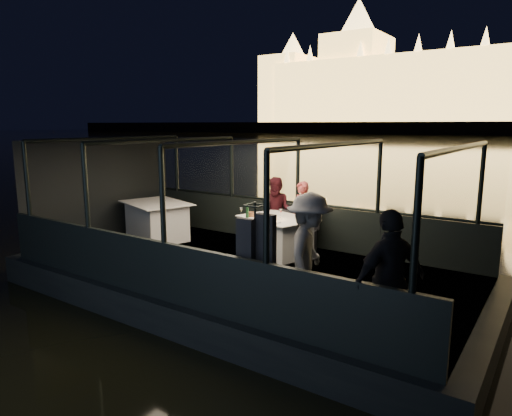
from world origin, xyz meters
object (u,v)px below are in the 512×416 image
Objects in this scene: dining_table_aft at (157,223)px; passenger_stripe at (309,254)px; dining_table_central at (277,236)px; passenger_dark at (390,280)px; chair_port_right at (305,231)px; chair_port_left at (281,228)px; coat_stand at (255,254)px; person_woman_coral at (301,213)px; person_man_maroon at (277,210)px; wine_bottle at (247,210)px.

passenger_stripe reaches higher than dining_table_aft.
dining_table_central is 4.16m from passenger_dark.
chair_port_left is at bearing 164.62° from chair_port_right.
coat_stand is at bearing 117.83° from passenger_stripe.
dining_table_central is at bearing 9.18° from dining_table_aft.
coat_stand is at bearing -47.11° from person_woman_coral.
person_man_maroon is at bearing -156.30° from person_woman_coral.
coat_stand is at bearing -47.57° from chair_port_left.
passenger_stripe reaches higher than wine_bottle.
chair_port_right is 3.43m from coat_stand.
passenger_dark is (2.78, -3.12, 0.40)m from chair_port_right.
dining_table_central is 0.82m from person_woman_coral.
dining_table_central is 0.90× the size of coat_stand.
coat_stand is 3.73m from person_woman_coral.
wine_bottle is (-0.31, -0.79, 0.47)m from chair_port_left.
chair_port_right is 3.11× the size of wine_bottle.
person_woman_coral is at bearing 58.41° from wine_bottle.
coat_stand reaches higher than dining_table_aft.
chair_port_right is at bearing 106.92° from coat_stand.
wine_bottle is at bearing 3.19° from dining_table_aft.
passenger_dark reaches higher than chair_port_left.
dining_table_aft is 1.09× the size of person_man_maroon.
person_woman_coral reaches higher than chair_port_right.
dining_table_central is at bearing 21.62° from passenger_stripe.
dining_table_aft is at bearing 151.88° from coat_stand.
passenger_dark is at bearing -40.09° from dining_table_central.
coat_stand is at bearing -76.51° from person_man_maroon.
person_man_maroon reaches higher than dining_table_central.
coat_stand reaches higher than chair_port_right.
coat_stand is 3.09m from wine_bottle.
chair_port_left is (2.78, 0.93, 0.06)m from dining_table_aft.
coat_stand is at bearing -52.62° from wine_bottle.
passenger_dark is at bearing -26.19° from chair_port_left.
chair_port_right is 1.28m from wine_bottle.
chair_port_right is at bearing 49.05° from dining_table_central.
coat_stand is 0.76m from passenger_stripe.
passenger_stripe is at bearing -65.59° from person_man_maroon.
passenger_dark is at bearing -57.11° from person_man_maroon.
dining_table_central is at bearing 34.43° from wine_bottle.
dining_table_aft is 2.52m from wine_bottle.
coat_stand reaches higher than dining_table_central.
person_man_maroon reaches higher than chair_port_left.
chair_port_right is 0.54× the size of passenger_dark.
person_man_maroon is at bearing 19.85° from passenger_stripe.
dining_table_aft is at bearing -176.81° from wine_bottle.
dining_table_central is 0.93m from person_man_maroon.
passenger_stripe is at bearing -38.47° from wine_bottle.
chair_port_left is 4.59m from passenger_dark.
person_man_maroon is (-0.27, 0.27, 0.30)m from chair_port_left.
passenger_stripe is 5.87× the size of wine_bottle.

